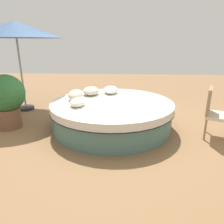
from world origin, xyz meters
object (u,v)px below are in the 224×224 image
at_px(throw_pillow_1, 91,91).
at_px(patio_umbrella, 15,30).
at_px(throw_pillow_3, 77,102).
at_px(patio_chair, 215,110).
at_px(planter, 6,98).
at_px(throw_pillow_2, 76,95).
at_px(throw_pillow_0, 111,90).
at_px(round_bed, 112,114).

xyz_separation_m(throw_pillow_1, patio_umbrella, (-0.56, -1.94, 1.40)).
distance_m(throw_pillow_1, throw_pillow_3, 0.94).
xyz_separation_m(patio_chair, planter, (-0.25, -4.24, 0.12)).
bearing_deg(patio_umbrella, throw_pillow_2, 58.94).
bearing_deg(patio_chair, throw_pillow_1, -87.80).
bearing_deg(throw_pillow_0, planter, -67.02).
distance_m(round_bed, patio_chair, 2.05).
distance_m(throw_pillow_3, patio_umbrella, 2.74).
bearing_deg(throw_pillow_3, planter, -97.24).
height_order(round_bed, throw_pillow_1, throw_pillow_1).
height_order(throw_pillow_1, planter, planter).
distance_m(throw_pillow_0, throw_pillow_3, 1.27).
bearing_deg(throw_pillow_1, planter, -66.76).
relative_size(round_bed, throw_pillow_3, 5.87).
height_order(round_bed, throw_pillow_0, throw_pillow_0).
bearing_deg(throw_pillow_3, patio_chair, 89.02).
distance_m(throw_pillow_0, throw_pillow_2, 0.97).
xyz_separation_m(throw_pillow_2, throw_pillow_3, (0.49, 0.14, -0.03)).
height_order(patio_chair, patio_umbrella, patio_umbrella).
relative_size(throw_pillow_0, patio_umbrella, 0.24).
height_order(round_bed, patio_chair, patio_chair).
height_order(throw_pillow_2, patio_umbrella, patio_umbrella).
bearing_deg(throw_pillow_1, patio_chair, 69.03).
xyz_separation_m(throw_pillow_0, patio_umbrella, (-0.37, -2.40, 1.41)).
bearing_deg(throw_pillow_0, throw_pillow_2, -49.66).
distance_m(throw_pillow_1, patio_umbrella, 2.45).
bearing_deg(planter, throw_pillow_2, 101.46).
relative_size(throw_pillow_0, patio_chair, 0.57).
xyz_separation_m(throw_pillow_1, throw_pillow_2, (0.44, -0.27, 0.01)).
xyz_separation_m(patio_chair, patio_umbrella, (-1.53, -4.48, 1.52)).
bearing_deg(planter, patio_umbrella, -169.58).
bearing_deg(round_bed, throw_pillow_3, -63.30).
bearing_deg(throw_pillow_3, throw_pillow_0, 151.84).
distance_m(throw_pillow_2, patio_chair, 2.87).
height_order(throw_pillow_0, throw_pillow_3, throw_pillow_0).
bearing_deg(throw_pillow_2, patio_chair, 79.27).
distance_m(throw_pillow_0, throw_pillow_1, 0.50).
bearing_deg(patio_umbrella, patio_chair, 71.09).
distance_m(throw_pillow_2, patio_umbrella, 2.39).
xyz_separation_m(round_bed, patio_chair, (0.38, 2.00, 0.26)).
bearing_deg(patio_chair, round_bed, -77.70).
relative_size(throw_pillow_2, planter, 0.45).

